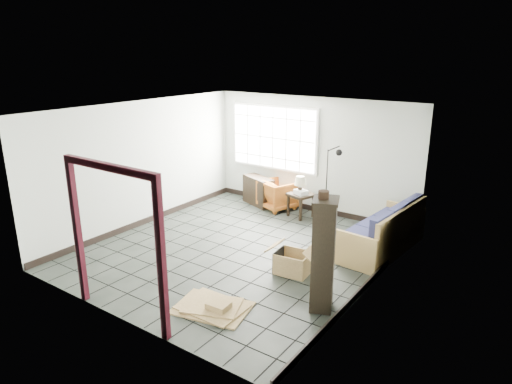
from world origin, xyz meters
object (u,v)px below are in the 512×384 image
Objects in this scene: side_table at (301,198)px; armchair at (278,193)px; futon_sofa at (385,234)px; tall_shelf at (323,254)px.

armchair is at bearing 166.59° from side_table.
futon_sofa is 2.87× the size of armchair.
futon_sofa is 2.45m from tall_shelf.
armchair is (-2.89, 0.89, 0.04)m from futon_sofa.
tall_shelf is at bearing -86.14° from futon_sofa.
tall_shelf reaches higher than futon_sofa.
futon_sofa is at bearing -18.42° from side_table.
futon_sofa is at bearing 66.30° from tall_shelf.
futon_sofa reaches higher than side_table.
armchair is 4.36m from tall_shelf.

